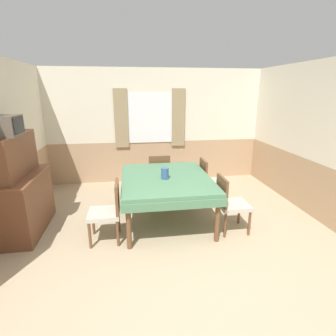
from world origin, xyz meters
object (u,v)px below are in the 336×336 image
(chair_right_near, at_px, (230,202))
(chair_head_window, at_px, (159,174))
(chair_left_near, at_px, (109,210))
(vase, at_px, (165,173))
(sideboard, at_px, (24,192))
(chair_right_far, at_px, (210,180))
(tv, at_px, (8,126))
(dining_table, at_px, (166,183))

(chair_right_near, relative_size, chair_head_window, 1.00)
(chair_left_near, bearing_deg, vase, -64.59)
(sideboard, relative_size, vase, 8.38)
(chair_right_far, relative_size, tv, 2.17)
(chair_left_near, relative_size, vase, 4.88)
(chair_left_near, xyz_separation_m, tv, (-1.26, 0.28, 1.18))
(dining_table, relative_size, chair_left_near, 1.98)
(sideboard, bearing_deg, vase, -1.17)
(chair_right_far, xyz_separation_m, chair_left_near, (-1.81, -1.01, 0.00))
(chair_right_far, bearing_deg, tv, -76.53)
(chair_right_near, distance_m, chair_left_near, 1.81)
(chair_head_window, relative_size, vase, 4.88)
(tv, bearing_deg, vase, 3.64)
(chair_right_far, distance_m, tv, 3.37)
(chair_head_window, bearing_deg, chair_left_near, -120.02)
(chair_right_far, xyz_separation_m, sideboard, (-3.08, -0.56, 0.17))
(dining_table, height_order, chair_left_near, chair_left_near)
(chair_right_near, bearing_deg, chair_left_near, -90.00)
(chair_right_near, height_order, sideboard, sideboard)
(tv, xyz_separation_m, vase, (2.14, 0.14, -0.81))
(dining_table, bearing_deg, tv, -173.97)
(chair_left_near, bearing_deg, sideboard, 70.16)
(chair_head_window, xyz_separation_m, sideboard, (-2.17, -1.11, 0.17))
(chair_head_window, distance_m, sideboard, 2.45)
(chair_head_window, height_order, vase, vase)
(chair_right_far, distance_m, sideboard, 3.13)
(chair_right_near, xyz_separation_m, chair_right_far, (0.00, 1.01, 0.00))
(dining_table, xyz_separation_m, vase, (-0.03, -0.09, 0.19))
(chair_head_window, bearing_deg, tv, -149.29)
(tv, bearing_deg, chair_right_near, -5.17)
(chair_right_near, bearing_deg, tv, -95.17)
(vase, bearing_deg, sideboard, 178.83)
(chair_left_near, relative_size, sideboard, 0.58)
(chair_right_near, distance_m, sideboard, 3.12)
(chair_head_window, distance_m, tv, 2.78)
(chair_right_near, distance_m, chair_right_far, 1.01)
(chair_right_far, height_order, tv, tv)
(chair_left_near, height_order, sideboard, sideboard)
(chair_right_near, relative_size, chair_left_near, 1.00)
(chair_head_window, relative_size, sideboard, 0.58)
(dining_table, height_order, chair_right_near, chair_right_near)
(dining_table, bearing_deg, chair_head_window, 90.00)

